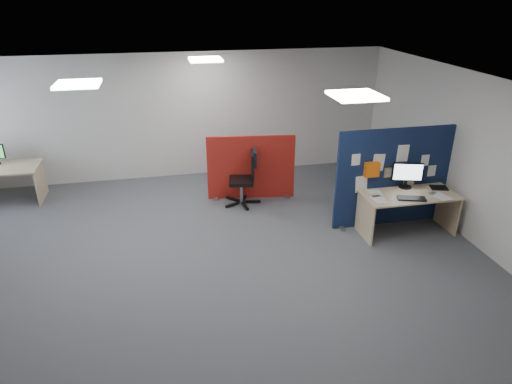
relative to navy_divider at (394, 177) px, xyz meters
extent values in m
plane|color=#4E5156|center=(-3.47, -0.39, -0.88)|extent=(9.00, 9.00, 0.00)
cube|color=white|center=(-3.47, -0.39, 1.82)|extent=(9.00, 7.00, 0.02)
cube|color=silver|center=(-3.47, 3.11, 0.47)|extent=(9.00, 0.02, 2.70)
cube|color=silver|center=(-3.47, -3.89, 0.47)|extent=(9.00, 0.02, 2.70)
cube|color=silver|center=(1.03, -0.39, 0.47)|extent=(0.02, 7.00, 2.70)
cube|color=white|center=(-1.47, -1.39, 1.79)|extent=(0.60, 0.60, 0.04)
cube|color=white|center=(-4.97, 0.11, 1.79)|extent=(0.60, 0.60, 0.04)
cube|color=white|center=(-2.97, 2.11, 1.79)|extent=(0.60, 0.60, 0.04)
cube|color=#0F1938|center=(0.01, 0.00, 0.00)|extent=(2.14, 0.06, 1.77)
cube|color=gray|center=(-0.91, 0.00, -0.86)|extent=(0.08, 0.30, 0.04)
cube|color=gray|center=(0.94, 0.00, -0.86)|extent=(0.08, 0.30, 0.04)
cube|color=white|center=(-0.75, -0.03, 0.40)|extent=(0.15, 0.01, 0.20)
cube|color=white|center=(-0.34, -0.03, 0.31)|extent=(0.21, 0.01, 0.30)
cube|color=white|center=(0.09, -0.03, 0.45)|extent=(0.21, 0.01, 0.30)
cube|color=white|center=(0.54, -0.03, 0.29)|extent=(0.15, 0.01, 0.20)
cube|color=white|center=(-0.61, -0.03, -0.06)|extent=(0.21, 0.01, 0.30)
cube|color=white|center=(0.28, -0.03, -0.10)|extent=(0.21, 0.01, 0.30)
cube|color=white|center=(0.70, -0.03, 0.08)|extent=(0.15, 0.01, 0.20)
cube|color=white|center=(-0.13, -0.03, -0.38)|extent=(0.21, 0.01, 0.30)
cube|color=gold|center=(-0.09, -0.03, 0.12)|extent=(0.24, 0.01, 0.18)
cube|color=orange|center=(-0.47, -0.08, 0.21)|extent=(0.25, 0.10, 0.25)
cube|color=#CDAF83|center=(0.11, -0.40, -0.17)|extent=(1.61, 0.71, 0.03)
cube|color=#CDAF83|center=(-0.66, -0.40, -0.53)|extent=(0.03, 0.66, 0.70)
cube|color=#CDAF83|center=(0.89, -0.40, -0.53)|extent=(0.03, 0.66, 0.70)
cube|color=#CDAF83|center=(0.11, -0.07, -0.33)|extent=(1.45, 0.02, 0.30)
cylinder|color=black|center=(0.17, -0.12, -0.14)|extent=(0.22, 0.22, 0.02)
cube|color=black|center=(0.17, -0.12, -0.08)|extent=(0.05, 0.04, 0.11)
cube|color=black|center=(0.17, -0.12, 0.14)|extent=(0.51, 0.17, 0.32)
cube|color=white|center=(0.17, -0.14, 0.14)|extent=(0.46, 0.13, 0.28)
cube|color=black|center=(0.04, -0.58, -0.14)|extent=(0.48, 0.31, 0.02)
cube|color=gray|center=(0.47, -0.48, -0.14)|extent=(0.11, 0.09, 0.03)
cube|color=black|center=(0.73, -0.27, -0.15)|extent=(0.33, 0.29, 0.01)
cube|color=#A01A14|center=(-2.21, 1.58, -0.24)|extent=(1.72, 0.29, 1.30)
cube|color=gray|center=(-2.93, 1.58, -0.86)|extent=(0.08, 0.30, 0.04)
cube|color=gray|center=(-1.50, 1.58, -0.86)|extent=(0.08, 0.30, 0.04)
cube|color=#CDAF83|center=(-6.32, 2.39, -0.53)|extent=(0.03, 0.78, 0.70)
cube|color=#CDAF83|center=(-7.15, 2.78, -0.33)|extent=(1.53, 0.02, 0.30)
cube|color=black|center=(-2.24, 1.29, -0.84)|extent=(0.31, 0.10, 0.04)
cube|color=black|center=(-2.35, 1.53, -0.84)|extent=(0.19, 0.29, 0.04)
cube|color=black|center=(-2.61, 1.49, -0.84)|extent=(0.25, 0.25, 0.04)
cube|color=black|center=(-2.66, 1.23, -0.84)|extent=(0.30, 0.18, 0.04)
cube|color=black|center=(-2.43, 1.11, -0.84)|extent=(0.09, 0.31, 0.04)
cylinder|color=gray|center=(-2.46, 1.33, -0.63)|extent=(0.06, 0.06, 0.42)
cube|color=black|center=(-2.46, 1.33, -0.40)|extent=(0.54, 0.54, 0.07)
cube|color=black|center=(-2.24, 1.29, -0.08)|extent=(0.13, 0.43, 0.51)
cube|color=black|center=(-2.20, 1.28, 0.08)|extent=(0.13, 0.39, 0.30)
cube|color=white|center=(-0.49, -0.48, -0.15)|extent=(0.23, 0.31, 0.00)
cube|color=white|center=(-0.43, -0.24, -0.15)|extent=(0.25, 0.32, 0.00)
cube|color=white|center=(0.58, -0.60, -0.15)|extent=(0.27, 0.34, 0.00)
camera|label=1|loc=(-3.86, -6.67, 3.02)|focal=32.00mm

